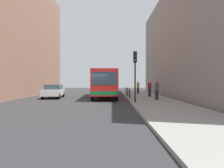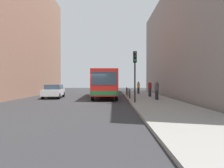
% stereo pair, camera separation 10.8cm
% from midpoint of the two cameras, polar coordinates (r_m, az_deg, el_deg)
% --- Properties ---
extents(ground_plane, '(80.00, 80.00, 0.00)m').
position_cam_midpoint_polar(ground_plane, '(19.73, -4.80, -4.64)').
color(ground_plane, '#2D2D30').
extents(sidewalk, '(4.40, 40.00, 0.15)m').
position_cam_midpoint_polar(sidewalk, '(19.98, 10.86, -4.37)').
color(sidewalk, gray).
rests_on(sidewalk, ground).
extents(building_right, '(7.00, 32.00, 12.68)m').
position_cam_midpoint_polar(building_right, '(25.90, 22.83, 10.67)').
color(building_right, gray).
rests_on(building_right, ground).
extents(bus, '(2.83, 11.09, 3.00)m').
position_cam_midpoint_polar(bus, '(24.29, -1.79, 0.45)').
color(bus, red).
rests_on(bus, ground).
extents(car_beside_bus, '(2.14, 4.53, 1.48)m').
position_cam_midpoint_polar(car_beside_bus, '(24.17, -15.23, -1.81)').
color(car_beside_bus, silver).
rests_on(car_beside_bus, ground).
extents(car_behind_bus, '(1.92, 4.43, 1.48)m').
position_cam_midpoint_polar(car_behind_bus, '(35.35, -1.03, -0.99)').
color(car_behind_bus, navy).
rests_on(car_behind_bus, ground).
extents(traffic_light, '(0.28, 0.33, 4.10)m').
position_cam_midpoint_polar(traffic_light, '(17.11, 6.36, 4.61)').
color(traffic_light, black).
rests_on(traffic_light, sidewalk).
extents(bollard_near, '(0.11, 0.11, 0.95)m').
position_cam_midpoint_polar(bollard_near, '(21.01, 4.95, -2.60)').
color(bollard_near, black).
rests_on(bollard_near, sidewalk).
extents(bollard_mid, '(0.11, 0.11, 0.95)m').
position_cam_midpoint_polar(bollard_mid, '(23.55, 4.45, -2.24)').
color(bollard_mid, black).
rests_on(bollard_mid, sidewalk).
extents(bollard_far, '(0.11, 0.11, 0.95)m').
position_cam_midpoint_polar(bollard_far, '(26.08, 4.04, -1.95)').
color(bollard_far, black).
rests_on(bollard_far, sidewalk).
extents(pedestrian_near_signal, '(0.38, 0.38, 1.74)m').
position_cam_midpoint_polar(pedestrian_near_signal, '(19.96, 12.09, -1.65)').
color(pedestrian_near_signal, '#26262D').
rests_on(pedestrian_near_signal, sidewalk).
extents(pedestrian_mid_sidewalk, '(0.38, 0.38, 1.74)m').
position_cam_midpoint_polar(pedestrian_mid_sidewalk, '(24.02, 10.27, -1.25)').
color(pedestrian_mid_sidewalk, '#26262D').
rests_on(pedestrian_mid_sidewalk, sidewalk).
extents(pedestrian_far_sidewalk, '(0.38, 0.38, 1.65)m').
position_cam_midpoint_polar(pedestrian_far_sidewalk, '(29.40, 7.21, -0.97)').
color(pedestrian_far_sidewalk, '#26262D').
rests_on(pedestrian_far_sidewalk, sidewalk).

